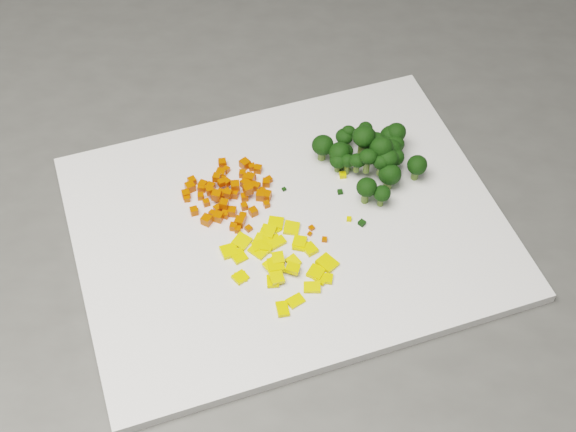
% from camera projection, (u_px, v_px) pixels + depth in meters
% --- Properties ---
extents(counter_block, '(1.20, 0.91, 0.90)m').
position_uv_depth(counter_block, '(313.00, 396.00, 1.16)').
color(counter_block, '#4D4D4A').
rests_on(counter_block, ground).
extents(cutting_board, '(0.50, 0.47, 0.01)m').
position_uv_depth(cutting_board, '(288.00, 226.00, 0.77)').
color(cutting_board, white).
rests_on(cutting_board, counter_block).
extents(carrot_pile, '(0.09, 0.09, 0.03)m').
position_uv_depth(carrot_pile, '(228.00, 189.00, 0.78)').
color(carrot_pile, '#C33B02').
rests_on(carrot_pile, cutting_board).
extents(pepper_pile, '(0.10, 0.10, 0.01)m').
position_uv_depth(pepper_pile, '(271.00, 263.00, 0.73)').
color(pepper_pile, yellow).
rests_on(pepper_pile, cutting_board).
extents(broccoli_pile, '(0.11, 0.11, 0.05)m').
position_uv_depth(broccoli_pile, '(368.00, 159.00, 0.79)').
color(broccoli_pile, black).
rests_on(broccoli_pile, cutting_board).
extents(carrot_cube_0, '(0.01, 0.01, 0.01)m').
position_uv_depth(carrot_cube_0, '(247.00, 177.00, 0.80)').
color(carrot_cube_0, '#C33B02').
rests_on(carrot_cube_0, carrot_pile).
extents(carrot_cube_1, '(0.01, 0.01, 0.01)m').
position_uv_depth(carrot_cube_1, '(195.00, 211.00, 0.78)').
color(carrot_cube_1, '#C33B02').
rests_on(carrot_cube_1, carrot_pile).
extents(carrot_cube_2, '(0.01, 0.01, 0.01)m').
position_uv_depth(carrot_cube_2, '(252.00, 186.00, 0.80)').
color(carrot_cube_2, '#C33B02').
rests_on(carrot_cube_2, carrot_pile).
extents(carrot_cube_3, '(0.01, 0.01, 0.01)m').
position_uv_depth(carrot_cube_3, '(240.00, 222.00, 0.77)').
color(carrot_cube_3, '#C33B02').
rests_on(carrot_cube_3, carrot_pile).
extents(carrot_cube_4, '(0.01, 0.01, 0.01)m').
position_uv_depth(carrot_cube_4, '(269.00, 179.00, 0.80)').
color(carrot_cube_4, '#C33B02').
rests_on(carrot_cube_4, carrot_pile).
extents(carrot_cube_5, '(0.01, 0.01, 0.01)m').
position_uv_depth(carrot_cube_5, '(225.00, 214.00, 0.77)').
color(carrot_cube_5, '#C33B02').
rests_on(carrot_cube_5, carrot_pile).
extents(carrot_cube_6, '(0.01, 0.01, 0.01)m').
position_uv_depth(carrot_cube_6, '(262.00, 196.00, 0.79)').
color(carrot_cube_6, '#C33B02').
rests_on(carrot_cube_6, carrot_pile).
extents(carrot_cube_7, '(0.01, 0.01, 0.01)m').
position_uv_depth(carrot_cube_7, '(247.00, 164.00, 0.81)').
color(carrot_cube_7, '#C33B02').
rests_on(carrot_cube_7, carrot_pile).
extents(carrot_cube_8, '(0.01, 0.01, 0.01)m').
position_uv_depth(carrot_cube_8, '(190.00, 187.00, 0.79)').
color(carrot_cube_8, '#C33B02').
rests_on(carrot_cube_8, carrot_pile).
extents(carrot_cube_9, '(0.01, 0.01, 0.01)m').
position_uv_depth(carrot_cube_9, '(258.00, 169.00, 0.81)').
color(carrot_cube_9, '#C33B02').
rests_on(carrot_cube_9, carrot_pile).
extents(carrot_cube_10, '(0.01, 0.01, 0.01)m').
position_uv_depth(carrot_cube_10, '(222.00, 163.00, 0.81)').
color(carrot_cube_10, '#C33B02').
rests_on(carrot_cube_10, carrot_pile).
extents(carrot_cube_11, '(0.01, 0.01, 0.01)m').
position_uv_depth(carrot_cube_11, '(233.00, 227.00, 0.76)').
color(carrot_cube_11, '#C33B02').
rests_on(carrot_cube_11, carrot_pile).
extents(carrot_cube_12, '(0.01, 0.01, 0.01)m').
position_uv_depth(carrot_cube_12, '(251.00, 187.00, 0.79)').
color(carrot_cube_12, '#C33B02').
rests_on(carrot_cube_12, carrot_pile).
extents(carrot_cube_13, '(0.01, 0.01, 0.01)m').
position_uv_depth(carrot_cube_13, '(212.00, 213.00, 0.77)').
color(carrot_cube_13, '#C33B02').
rests_on(carrot_cube_13, carrot_pile).
extents(carrot_cube_14, '(0.01, 0.01, 0.01)m').
position_uv_depth(carrot_cube_14, '(267.00, 204.00, 0.78)').
color(carrot_cube_14, '#C33B02').
rests_on(carrot_cube_14, carrot_pile).
extents(carrot_cube_15, '(0.01, 0.01, 0.01)m').
position_uv_depth(carrot_cube_15, '(248.00, 189.00, 0.78)').
color(carrot_cube_15, '#C33B02').
rests_on(carrot_cube_15, carrot_pile).
extents(carrot_cube_16, '(0.01, 0.01, 0.01)m').
position_uv_depth(carrot_cube_16, '(222.00, 180.00, 0.80)').
color(carrot_cube_16, '#C33B02').
rests_on(carrot_cube_16, carrot_pile).
extents(carrot_cube_17, '(0.01, 0.01, 0.01)m').
position_uv_depth(carrot_cube_17, '(244.00, 206.00, 0.78)').
color(carrot_cube_17, '#C33B02').
rests_on(carrot_cube_17, carrot_pile).
extents(carrot_cube_18, '(0.01, 0.01, 0.01)m').
position_uv_depth(carrot_cube_18, '(253.00, 212.00, 0.77)').
color(carrot_cube_18, '#C33B02').
rests_on(carrot_cube_18, carrot_pile).
extents(carrot_cube_19, '(0.01, 0.01, 0.01)m').
position_uv_depth(carrot_cube_19, '(187.00, 198.00, 0.79)').
color(carrot_cube_19, '#C33B02').
rests_on(carrot_cube_19, carrot_pile).
extents(carrot_cube_20, '(0.01, 0.01, 0.01)m').
position_uv_depth(carrot_cube_20, '(246.00, 178.00, 0.80)').
color(carrot_cube_20, '#C33B02').
rests_on(carrot_cube_20, carrot_pile).
extents(carrot_cube_21, '(0.01, 0.01, 0.01)m').
position_uv_depth(carrot_cube_21, '(201.00, 196.00, 0.79)').
color(carrot_cube_21, '#C33B02').
rests_on(carrot_cube_21, carrot_pile).
extents(carrot_cube_22, '(0.01, 0.01, 0.01)m').
position_uv_depth(carrot_cube_22, '(256.00, 186.00, 0.79)').
color(carrot_cube_22, '#C33B02').
rests_on(carrot_cube_22, carrot_pile).
extents(carrot_cube_23, '(0.01, 0.01, 0.01)m').
position_uv_depth(carrot_cube_23, '(222.00, 163.00, 0.81)').
color(carrot_cube_23, '#C33B02').
rests_on(carrot_cube_23, carrot_pile).
extents(carrot_cube_24, '(0.01, 0.01, 0.01)m').
position_uv_depth(carrot_cube_24, '(221.00, 195.00, 0.79)').
color(carrot_cube_24, '#C33B02').
rests_on(carrot_cube_24, carrot_pile).
extents(carrot_cube_25, '(0.01, 0.01, 0.01)m').
position_uv_depth(carrot_cube_25, '(235.00, 186.00, 0.79)').
color(carrot_cube_25, '#C33B02').
rests_on(carrot_cube_25, carrot_pile).
extents(carrot_cube_26, '(0.01, 0.01, 0.01)m').
position_uv_depth(carrot_cube_26, '(210.00, 190.00, 0.78)').
color(carrot_cube_26, '#C33B02').
rests_on(carrot_cube_26, carrot_pile).
extents(carrot_cube_27, '(0.01, 0.01, 0.01)m').
position_uv_depth(carrot_cube_27, '(221.00, 174.00, 0.80)').
color(carrot_cube_27, '#C33B02').
rests_on(carrot_cube_27, carrot_pile).
extents(carrot_cube_28, '(0.01, 0.01, 0.01)m').
position_uv_depth(carrot_cube_28, '(218.00, 217.00, 0.77)').
color(carrot_cube_28, '#C33B02').
rests_on(carrot_cube_28, carrot_pile).
extents(carrot_cube_29, '(0.01, 0.01, 0.01)m').
position_uv_depth(carrot_cube_29, '(192.00, 181.00, 0.80)').
color(carrot_cube_29, '#C33B02').
rests_on(carrot_cube_29, carrot_pile).
extents(carrot_cube_30, '(0.01, 0.01, 0.01)m').
position_uv_depth(carrot_cube_30, '(211.00, 187.00, 0.79)').
color(carrot_cube_30, '#C33B02').
rests_on(carrot_cube_30, carrot_pile).
extents(carrot_cube_31, '(0.01, 0.01, 0.01)m').
position_uv_depth(carrot_cube_31, '(245.00, 184.00, 0.80)').
color(carrot_cube_31, '#C33B02').
rests_on(carrot_cube_31, carrot_pile).
extents(carrot_cube_32, '(0.01, 0.01, 0.01)m').
position_uv_depth(carrot_cube_32, '(252.00, 167.00, 0.81)').
color(carrot_cube_32, '#C33B02').
rests_on(carrot_cube_32, carrot_pile).
extents(carrot_cube_33, '(0.01, 0.01, 0.01)m').
position_uv_depth(carrot_cube_33, '(243.00, 217.00, 0.77)').
color(carrot_cube_33, '#C33B02').
rests_on(carrot_cube_33, carrot_pile).
extents(carrot_cube_34, '(0.01, 0.01, 0.01)m').
position_uv_depth(carrot_cube_34, '(234.00, 194.00, 0.79)').
color(carrot_cube_34, '#C33B02').
rests_on(carrot_cube_34, carrot_pile).
extents(carrot_cube_35, '(0.01, 0.01, 0.01)m').
position_uv_depth(carrot_cube_35, '(227.00, 182.00, 0.79)').
color(carrot_cube_35, '#C33B02').
rests_on(carrot_cube_35, carrot_pile).
extents(carrot_cube_36, '(0.01, 0.01, 0.01)m').
position_uv_depth(carrot_cube_36, '(245.00, 164.00, 0.81)').
color(carrot_cube_36, '#C33B02').
rests_on(carrot_cube_36, carrot_pile).
extents(carrot_cube_37, '(0.01, 0.01, 0.01)m').
position_uv_depth(carrot_cube_37, '(243.00, 174.00, 0.81)').
color(carrot_cube_37, '#C33B02').
rests_on(carrot_cube_37, carrot_pile).
extents(carrot_cube_38, '(0.01, 0.01, 0.01)m').
position_uv_depth(carrot_cube_38, '(186.00, 194.00, 0.79)').
color(carrot_cube_38, '#C33B02').
rests_on(carrot_cube_38, carrot_pile).
extents(carrot_cube_39, '(0.01, 0.01, 0.01)m').
position_uv_depth(carrot_cube_39, '(202.00, 188.00, 0.79)').
color(carrot_cube_39, '#C33B02').
rests_on(carrot_cube_39, carrot_pile).
extents(carrot_cube_40, '(0.01, 0.01, 0.01)m').
position_uv_depth(carrot_cube_40, '(207.00, 220.00, 0.77)').
color(carrot_cube_40, '#C33B02').
rests_on(carrot_cube_40, carrot_pile).
extents(carrot_cube_41, '(0.01, 0.01, 0.01)m').
position_uv_depth(carrot_cube_41, '(203.00, 185.00, 0.80)').
color(carrot_cube_41, '#C33B02').
rests_on(carrot_cube_41, carrot_pile).
extents(carrot_cube_42, '(0.01, 0.01, 0.01)m').
position_uv_depth(carrot_cube_42, '(252.00, 178.00, 0.80)').
color(carrot_cube_42, '#C33B02').
rests_on(carrot_cube_42, carrot_pile).
extents(carrot_cube_43, '(0.01, 0.01, 0.01)m').
position_uv_depth(carrot_cube_43, '(221.00, 183.00, 0.79)').
color(carrot_cube_43, '#C33B02').
rests_on(carrot_cube_43, carrot_pile).
extents(carrot_cube_44, '(0.01, 0.01, 0.01)m').
position_uv_depth(carrot_cube_44, '(243.00, 217.00, 0.77)').
color(carrot_cube_44, '#C33B02').
rests_on(carrot_cube_44, carrot_pile).
extents(carrot_cube_45, '(0.01, 0.01, 0.01)m').
position_uv_depth(carrot_cube_45, '(250.00, 178.00, 0.80)').
color(carrot_cube_45, '#C33B02').
rests_on(carrot_cube_45, carrot_pile).
extents(carrot_cube_46, '(0.01, 0.01, 0.01)m').
position_uv_depth(carrot_cube_46, '(262.00, 191.00, 0.79)').
color(carrot_cube_46, '#C33B02').
rests_on(carrot_cube_46, carrot_pile).
extents(carrot_cube_47, '(0.01, 0.01, 0.01)m').
position_uv_depth(carrot_cube_47, '(206.00, 203.00, 0.78)').
color(carrot_cube_47, '#C33B02').
rests_on(carrot_cube_47, carrot_pile).
extents(carrot_cube_48, '(0.01, 0.01, 0.01)m').
position_uv_depth(carrot_cube_48, '(232.00, 212.00, 0.77)').
color(carrot_cube_48, '#C33B02').
rests_on(carrot_cube_48, carrot_pile).
extents(carrot_cube_49, '(0.01, 0.01, 0.01)m').
position_uv_depth(carrot_cube_49, '(218.00, 209.00, 0.78)').
color(carrot_cube_49, '#C33B02').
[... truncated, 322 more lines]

